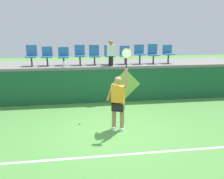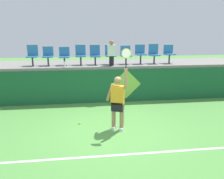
# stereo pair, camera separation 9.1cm
# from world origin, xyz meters

# --- Properties ---
(ground_plane) EXTENTS (40.00, 40.00, 0.00)m
(ground_plane) POSITION_xyz_m (0.00, 0.00, 0.00)
(ground_plane) COLOR #519342
(court_back_wall) EXTENTS (12.91, 0.20, 1.40)m
(court_back_wall) POSITION_xyz_m (0.00, 3.02, 0.70)
(court_back_wall) COLOR #195633
(court_back_wall) RESTS_ON ground_plane
(spectator_platform) EXTENTS (12.91, 2.40, 0.12)m
(spectator_platform) POSITION_xyz_m (0.00, 4.17, 1.46)
(spectator_platform) COLOR gray
(spectator_platform) RESTS_ON court_back_wall
(court_baseline_stripe) EXTENTS (11.62, 0.08, 0.01)m
(court_baseline_stripe) POSITION_xyz_m (0.00, -1.34, 0.00)
(court_baseline_stripe) COLOR white
(court_baseline_stripe) RESTS_ON ground_plane
(tennis_player) EXTENTS (0.71, 0.39, 2.49)m
(tennis_player) POSITION_xyz_m (0.12, 0.16, 0.94)
(tennis_player) COLOR white
(tennis_player) RESTS_ON ground_plane
(tennis_ball) EXTENTS (0.07, 0.07, 0.07)m
(tennis_ball) POSITION_xyz_m (-1.06, 0.72, 0.03)
(tennis_ball) COLOR #D1E533
(tennis_ball) RESTS_ON ground_plane
(water_bottle) EXTENTS (0.07, 0.07, 0.24)m
(water_bottle) POSITION_xyz_m (-1.62, 3.09, 1.63)
(water_bottle) COLOR white
(water_bottle) RESTS_ON spectator_platform
(stadium_chair_0) EXTENTS (0.44, 0.42, 0.86)m
(stadium_chair_0) POSITION_xyz_m (-2.99, 3.73, 1.99)
(stadium_chair_0) COLOR #38383D
(stadium_chair_0) RESTS_ON spectator_platform
(stadium_chair_1) EXTENTS (0.44, 0.42, 0.79)m
(stadium_chair_1) POSITION_xyz_m (-2.35, 3.72, 1.96)
(stadium_chair_1) COLOR #38383D
(stadium_chair_1) RESTS_ON spectator_platform
(stadium_chair_2) EXTENTS (0.44, 0.42, 0.77)m
(stadium_chair_2) POSITION_xyz_m (-1.67, 3.72, 1.94)
(stadium_chair_2) COLOR #38383D
(stadium_chair_2) RESTS_ON spectator_platform
(stadium_chair_3) EXTENTS (0.44, 0.42, 0.85)m
(stadium_chair_3) POSITION_xyz_m (-0.97, 3.73, 1.98)
(stadium_chair_3) COLOR #38383D
(stadium_chair_3) RESTS_ON spectator_platform
(stadium_chair_4) EXTENTS (0.44, 0.42, 0.84)m
(stadium_chair_4) POSITION_xyz_m (-0.35, 3.73, 1.97)
(stadium_chair_4) COLOR #38383D
(stadium_chair_4) RESTS_ON spectator_platform
(stadium_chair_5) EXTENTS (0.44, 0.42, 0.83)m
(stadium_chair_5) POSITION_xyz_m (0.33, 3.72, 1.97)
(stadium_chair_5) COLOR #38383D
(stadium_chair_5) RESTS_ON spectator_platform
(stadium_chair_6) EXTENTS (0.44, 0.42, 0.79)m
(stadium_chair_6) POSITION_xyz_m (1.02, 3.72, 1.95)
(stadium_chair_6) COLOR #38383D
(stadium_chair_6) RESTS_ON spectator_platform
(stadium_chair_7) EXTENTS (0.44, 0.42, 0.84)m
(stadium_chair_7) POSITION_xyz_m (1.68, 3.72, 2.00)
(stadium_chair_7) COLOR #38383D
(stadium_chair_7) RESTS_ON spectator_platform
(stadium_chair_8) EXTENTS (0.44, 0.42, 0.86)m
(stadium_chair_8) POSITION_xyz_m (2.31, 3.73, 1.98)
(stadium_chair_8) COLOR #38383D
(stadium_chair_8) RESTS_ON spectator_platform
(stadium_chair_9) EXTENTS (0.44, 0.42, 0.82)m
(stadium_chair_9) POSITION_xyz_m (3.01, 3.72, 1.99)
(stadium_chair_9) COLOR #38383D
(stadium_chair_9) RESTS_ON spectator_platform
(spectator_0) EXTENTS (0.34, 0.20, 1.07)m
(spectator_0) POSITION_xyz_m (0.33, 3.30, 2.08)
(spectator_0) COLOR black
(spectator_0) RESTS_ON spectator_platform
(wall_signage_mount) EXTENTS (1.27, 0.01, 1.40)m
(wall_signage_mount) POSITION_xyz_m (0.90, 2.91, 0.00)
(wall_signage_mount) COLOR #195633
(wall_signage_mount) RESTS_ON ground_plane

